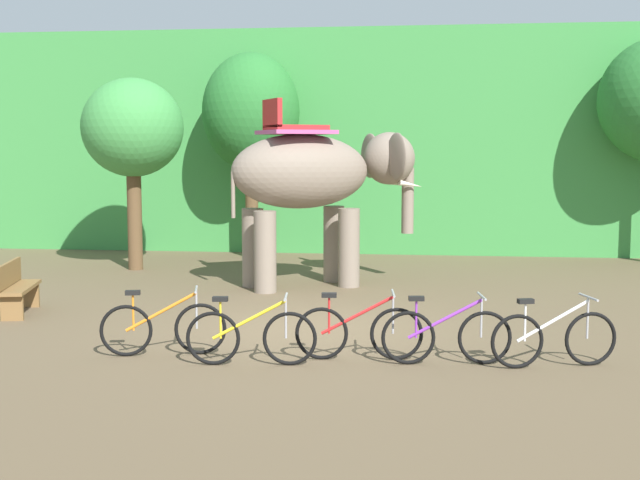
# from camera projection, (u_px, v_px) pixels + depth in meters

# --- Properties ---
(ground_plane) EXTENTS (80.00, 80.00, 0.00)m
(ground_plane) POSITION_uv_depth(u_px,v_px,m) (308.00, 330.00, 13.29)
(ground_plane) COLOR brown
(foliage_hedge) EXTENTS (36.00, 6.00, 5.96)m
(foliage_hedge) POSITION_uv_depth(u_px,v_px,m) (366.00, 142.00, 25.37)
(foliage_hedge) COLOR #3D8E42
(foliage_hedge) RESTS_ON ground
(tree_right) EXTENTS (2.32, 2.32, 4.41)m
(tree_right) POSITION_uv_depth(u_px,v_px,m) (133.00, 129.00, 19.52)
(tree_right) COLOR brown
(tree_right) RESTS_ON ground
(tree_far_left) EXTENTS (2.48, 2.48, 5.23)m
(tree_far_left) POSITION_uv_depth(u_px,v_px,m) (251.00, 113.00, 21.71)
(tree_far_left) COLOR brown
(tree_far_left) RESTS_ON ground
(elephant) EXTENTS (4.07, 3.19, 3.78)m
(elephant) POSITION_uv_depth(u_px,v_px,m) (316.00, 178.00, 17.31)
(elephant) COLOR gray
(elephant) RESTS_ON ground
(bike_orange) EXTENTS (1.67, 0.59, 0.92)m
(bike_orange) POSITION_uv_depth(u_px,v_px,m) (163.00, 328.00, 11.61)
(bike_orange) COLOR black
(bike_orange) RESTS_ON ground
(bike_yellow) EXTENTS (1.71, 0.52, 0.92)m
(bike_yellow) POSITION_uv_depth(u_px,v_px,m) (251.00, 336.00, 11.08)
(bike_yellow) COLOR black
(bike_yellow) RESTS_ON ground
(bike_red) EXTENTS (1.71, 0.52, 0.92)m
(bike_red) POSITION_uv_depth(u_px,v_px,m) (359.00, 331.00, 11.36)
(bike_red) COLOR black
(bike_red) RESTS_ON ground
(bike_purple) EXTENTS (1.70, 0.52, 0.92)m
(bike_purple) POSITION_uv_depth(u_px,v_px,m) (446.00, 335.00, 11.12)
(bike_purple) COLOR black
(bike_purple) RESTS_ON ground
(bike_white) EXTENTS (1.66, 0.63, 0.92)m
(bike_white) POSITION_uv_depth(u_px,v_px,m) (554.00, 338.00, 10.98)
(bike_white) COLOR black
(bike_white) RESTS_ON ground
(wooden_bench) EXTENTS (0.75, 1.55, 0.89)m
(wooden_bench) POSITION_uv_depth(u_px,v_px,m) (16.00, 286.00, 14.52)
(wooden_bench) COLOR brown
(wooden_bench) RESTS_ON ground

